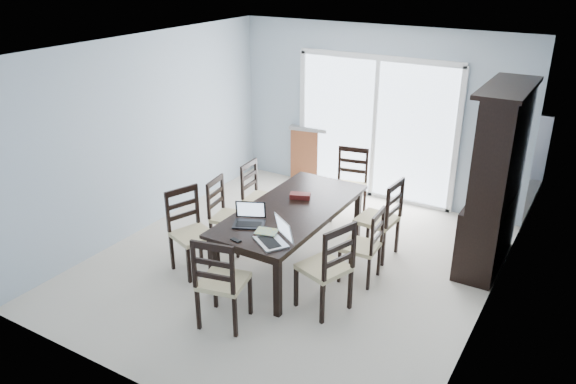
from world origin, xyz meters
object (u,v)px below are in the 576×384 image
object	(u,v)px
cell_phone	(236,240)
game_box	(300,196)
laptop_dark	(249,220)
chair_right_far	(385,211)
chair_left_mid	(223,207)
chair_right_near	(331,259)
chair_left_near	(188,221)
dining_table	(292,214)
chair_right_mid	(368,238)
china_hutch	(496,182)
chair_end_near	(219,274)
laptop_silver	(271,238)
chair_left_far	(256,189)
hot_tub	(354,145)
chair_end_far	(351,176)

from	to	relation	value
cell_phone	game_box	world-z (taller)	game_box
laptop_dark	cell_phone	world-z (taller)	laptop_dark
laptop_dark	chair_right_far	bearing A→B (deg)	26.83
chair_left_mid	chair_right_near	size ratio (longest dim) A/B	0.90
chair_left_near	laptop_dark	bearing A→B (deg)	113.84
dining_table	chair_right_mid	distance (m)	0.96
china_hutch	cell_phone	xyz separation A→B (m)	(-2.11, -2.25, -0.32)
game_box	cell_phone	bearing A→B (deg)	-91.49
chair_right_far	chair_end_near	xyz separation A→B (m)	(-0.86, -2.20, -0.00)
laptop_silver	game_box	size ratio (longest dim) A/B	1.82
laptop_dark	game_box	size ratio (longest dim) A/B	1.66
chair_right_mid	chair_right_far	size ratio (longest dim) A/B	0.88
china_hutch	cell_phone	distance (m)	3.10
dining_table	laptop_dark	size ratio (longest dim) A/B	5.36
dining_table	cell_phone	size ratio (longest dim) A/B	18.73
laptop_dark	chair_left_mid	bearing A→B (deg)	119.46
china_hutch	chair_right_mid	world-z (taller)	china_hutch
dining_table	chair_left_far	distance (m)	1.12
china_hutch	chair_left_near	world-z (taller)	china_hutch
chair_left_mid	game_box	xyz separation A→B (m)	(0.90, 0.38, 0.21)
chair_right_far	dining_table	bearing A→B (deg)	133.12
chair_left_mid	chair_right_near	world-z (taller)	chair_right_near
chair_right_mid	chair_end_near	size ratio (longest dim) A/B	0.88
chair_end_near	laptop_silver	world-z (taller)	chair_end_near
chair_right_mid	hot_tub	size ratio (longest dim) A/B	0.51
chair_right_near	china_hutch	bearing A→B (deg)	-12.38
chair_right_far	laptop_silver	distance (m)	1.72
china_hutch	chair_left_mid	size ratio (longest dim) A/B	2.04
hot_tub	chair_end_far	bearing A→B (deg)	-67.01
chair_left_mid	laptop_dark	size ratio (longest dim) A/B	2.63
chair_left_mid	chair_right_mid	world-z (taller)	chair_left_mid
chair_right_near	chair_end_near	bearing A→B (deg)	153.49
dining_table	chair_right_mid	xyz separation A→B (m)	(0.94, 0.11, -0.12)
chair_right_far	laptop_silver	xyz separation A→B (m)	(-0.64, -1.59, 0.18)
chair_right_mid	game_box	xyz separation A→B (m)	(-1.00, 0.19, 0.23)
chair_left_far	laptop_silver	size ratio (longest dim) A/B	2.39
china_hutch	chair_end_far	bearing A→B (deg)	169.61
laptop_dark	laptop_silver	world-z (taller)	laptop_silver
chair_left_mid	laptop_dark	distance (m)	0.98
chair_left_mid	chair_end_far	distance (m)	1.95
china_hutch	chair_left_near	distance (m)	3.63
chair_left_mid	cell_phone	distance (m)	1.28
chair_right_far	game_box	bearing A→B (deg)	118.15
chair_left_mid	laptop_dark	bearing A→B (deg)	45.79
chair_left_far	chair_end_far	xyz separation A→B (m)	(0.95, 0.99, 0.04)
laptop_silver	chair_right_mid	bearing A→B (deg)	87.86
chair_end_near	chair_right_near	bearing A→B (deg)	31.80
hot_tub	game_box	bearing A→B (deg)	-78.08
chair_end_far	chair_right_mid	bearing A→B (deg)	109.88
chair_left_far	chair_right_mid	bearing A→B (deg)	70.81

